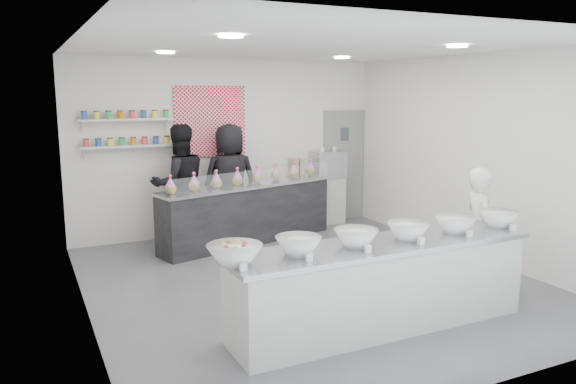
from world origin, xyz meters
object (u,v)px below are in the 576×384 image
(woman_prep, at_px, (479,230))
(staff_left, at_px, (180,184))
(staff_right, at_px, (230,181))
(back_bar, at_px, (248,213))
(prep_counter, at_px, (381,285))
(espresso_machine, at_px, (328,164))
(espresso_ledge, at_px, (314,201))

(woman_prep, height_order, staff_left, staff_left)
(woman_prep, height_order, staff_right, staff_right)
(back_bar, relative_size, staff_right, 1.63)
(prep_counter, xyz_separation_m, espresso_machine, (1.85, 4.38, 0.65))
(back_bar, bearing_deg, espresso_ledge, 7.02)
(espresso_ledge, distance_m, staff_right, 1.80)
(prep_counter, xyz_separation_m, espresso_ledge, (1.55, 4.38, -0.02))
(woman_prep, bearing_deg, espresso_machine, 18.94)
(prep_counter, bearing_deg, staff_right, 91.69)
(espresso_ledge, xyz_separation_m, staff_left, (-2.56, -0.18, 0.53))
(back_bar, bearing_deg, staff_left, 139.89)
(back_bar, height_order, staff_left, staff_left)
(espresso_ledge, relative_size, staff_left, 0.61)
(espresso_ledge, distance_m, woman_prep, 3.98)
(espresso_ledge, height_order, espresso_machine, espresso_machine)
(back_bar, bearing_deg, staff_right, 92.77)
(staff_right, bearing_deg, staff_left, 2.34)
(espresso_machine, height_order, woman_prep, woman_prep)
(espresso_machine, height_order, staff_left, staff_left)
(espresso_machine, distance_m, woman_prep, 3.98)
(staff_left, bearing_deg, back_bar, 151.99)
(staff_right, bearing_deg, woman_prep, 120.75)
(prep_counter, xyz_separation_m, staff_left, (-1.01, 4.20, 0.51))
(espresso_ledge, bearing_deg, prep_counter, -109.47)
(prep_counter, relative_size, back_bar, 1.07)
(prep_counter, relative_size, espresso_machine, 5.63)
(prep_counter, distance_m, staff_left, 4.35)
(espresso_ledge, height_order, woman_prep, woman_prep)
(prep_counter, height_order, woman_prep, woman_prep)
(espresso_machine, distance_m, staff_left, 2.87)
(staff_left, bearing_deg, staff_right, 175.24)
(staff_right, bearing_deg, espresso_ledge, -169.28)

